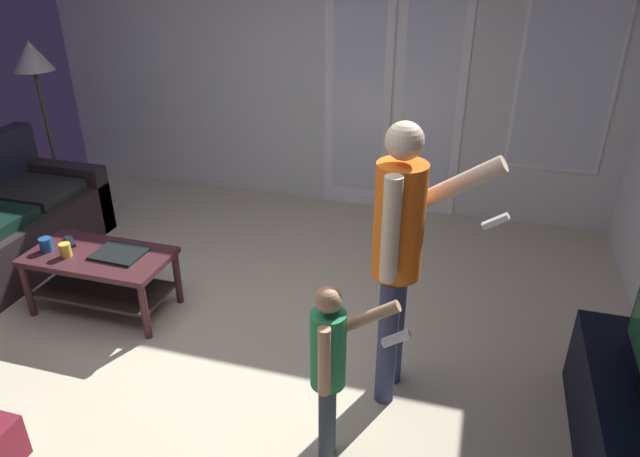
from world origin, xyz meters
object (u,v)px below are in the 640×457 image
Objects in this scene: person_adult at (400,244)px; tv_remote_black at (70,241)px; person_child at (330,364)px; tv_stand at (637,451)px; cup_near_edge at (65,250)px; cup_by_laptop at (46,245)px; coffee_table at (101,269)px; laptop_closed at (119,254)px; floor_lamp at (33,65)px.

person_adult is 9.56× the size of tv_remote_black.
person_child reaches higher than tv_remote_black.
cup_near_edge reaches higher than tv_stand.
person_child is 2.39m from cup_by_laptop.
cup_by_laptop reaches higher than coffee_table.
laptop_closed is 3.50× the size of cup_near_edge.
person_adult is (-1.22, 0.35, 0.74)m from tv_stand.
person_adult is 4.82× the size of laptop_closed.
tv_remote_black is (-2.17, 0.93, -0.17)m from person_child.
tv_stand is at bearing -8.40° from cup_by_laptop.
tv_remote_black is (-0.10, 0.17, -0.04)m from cup_near_edge.
coffee_table is 0.20m from laptop_closed.
person_child is (1.89, -0.85, 0.30)m from coffee_table.
laptop_closed is at bearing 153.13° from person_child.
floor_lamp is at bearing 155.14° from person_adult.
person_adult is at bearing -6.07° from laptop_closed.
person_adult is at bearing -4.24° from cup_near_edge.
person_adult reaches higher than tv_remote_black.
cup_near_edge is at bearing -16.82° from tv_remote_black.
floor_lamp is at bearing 136.30° from coffee_table.
person_adult is 3.93m from floor_lamp.
cup_by_laptop is (-2.46, 0.20, -0.48)m from person_adult.
person_adult is at bearing -6.88° from coffee_table.
laptop_closed is 0.35m from cup_near_edge.
person_child is 3.09× the size of laptop_closed.
tv_stand is at bearing 31.70° from tv_remote_black.
person_adult is at bearing 164.19° from tv_stand.
floor_lamp is 16.75× the size of cup_by_laptop.
tv_stand is at bearing -10.23° from coffee_table.
coffee_table is at bearing 8.40° from cup_by_laptop.
cup_near_edge is 0.18m from cup_by_laptop.
person_adult is at bearing -24.86° from floor_lamp.
floor_lamp reaches higher than cup_by_laptop.
coffee_table is at bearing -165.14° from laptop_closed.
laptop_closed is at bearing 12.59° from coffee_table.
person_child is (-1.43, -0.25, 0.39)m from tv_stand.
floor_lamp is at bearing 141.98° from laptop_closed.
person_child is 2.21m from cup_near_edge.
person_adult is 17.16× the size of cup_by_laptop.
tv_remote_black is at bearing 175.41° from laptop_closed.
person_adult is at bearing -4.61° from cup_by_laptop.
cup_by_laptop is at bearing 170.78° from cup_near_edge.
person_child is 2.37m from tv_remote_black.
person_child is 11.02× the size of cup_by_laptop.
coffee_table is 2.21m from person_adult.
coffee_table is 0.33m from tv_remote_black.
tv_stand is 0.95× the size of person_adult.
laptop_closed is (-1.74, 0.88, -0.17)m from person_child.
tv_remote_black is (-0.43, 0.05, 0.00)m from laptop_closed.
floor_lamp is at bearing 130.72° from cup_near_edge.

